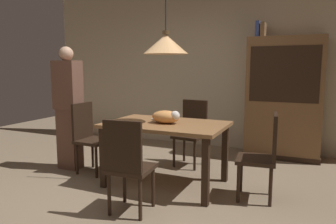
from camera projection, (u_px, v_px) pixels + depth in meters
ground at (137, 198)px, 3.47m from camera, size 10.00×10.00×0.00m
back_wall at (211, 64)px, 5.66m from camera, size 6.40×0.10×2.90m
dining_table at (166, 131)px, 3.81m from camera, size 1.40×0.90×0.75m
chair_near_front at (128, 163)px, 3.04m from camera, size 0.43×0.43×0.93m
chair_far_back at (192, 130)px, 4.62m from camera, size 0.44×0.44×0.93m
chair_right_side at (264, 153)px, 3.38m from camera, size 0.44×0.44×0.93m
chair_left_side at (89, 134)px, 4.29m from camera, size 0.41×0.41×0.93m
cat_sleeping at (166, 117)px, 3.76m from camera, size 0.39×0.22×0.16m
pendant_lamp at (166, 44)px, 3.67m from camera, size 0.52×0.52×1.30m
hutch_bookcase at (284, 101)px, 4.92m from camera, size 1.12×0.45×1.85m
book_blue_wide at (258, 30)px, 4.94m from camera, size 0.06×0.24×0.24m
book_brown_thick at (263, 30)px, 4.92m from camera, size 0.06×0.24×0.22m
person_standing at (68, 108)px, 4.40m from camera, size 0.36×0.22×1.67m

